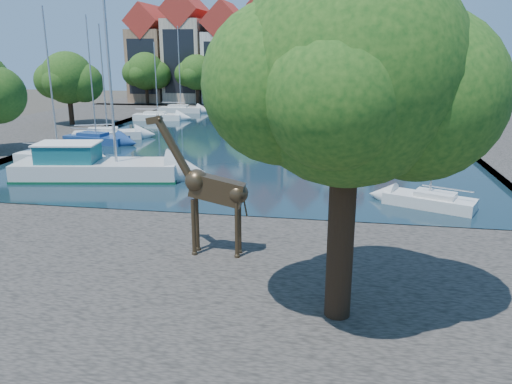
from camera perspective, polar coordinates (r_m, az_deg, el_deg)
ground at (r=25.77m, az=-7.53°, el=-3.42°), size 160.00×160.00×0.00m
water_basin at (r=48.51m, az=0.71°, el=5.92°), size 38.00×50.00×0.08m
near_quay at (r=19.59m, az=-13.54°, el=-9.38°), size 50.00×14.00×0.50m
far_quay at (r=79.97m, az=4.29°, el=9.99°), size 60.00×16.00×0.50m
left_quay at (r=57.79m, az=-24.76°, el=6.30°), size 14.00×52.00×0.50m
plane_tree at (r=14.23m, az=11.00°, el=12.39°), size 8.32×6.40×10.62m
townhouse_west_end at (r=84.81m, az=-11.83°, el=14.86°), size 5.44×9.18×14.93m
townhouse_west_mid at (r=82.84m, az=-7.84°, el=15.63°), size 5.94×9.18×16.79m
townhouse_west_inner at (r=81.18m, az=-3.27°, el=15.12°), size 6.43×9.18×15.15m
townhouse_center at (r=80.00m, az=1.44°, el=15.85°), size 5.44×9.18×16.93m
townhouse_east_inner at (r=79.38m, az=5.89°, el=15.32°), size 5.94×9.18×15.79m
townhouse_east_mid at (r=79.21m, az=10.77°, el=15.40°), size 6.43×9.18×16.65m
townhouse_east_end at (r=79.58m, az=15.56°, el=14.39°), size 5.44×9.18×14.43m
far_tree_far_west at (r=79.35m, az=-12.43°, el=13.20°), size 7.28×5.60×7.68m
far_tree_west at (r=76.77m, az=-6.72°, el=13.29°), size 6.76×5.20×7.36m
far_tree_mid_west at (r=74.94m, az=-0.66°, el=13.50°), size 7.80×6.00×8.00m
far_tree_mid_east at (r=73.96m, az=5.62°, el=13.27°), size 7.02×5.40×7.52m
far_tree_east at (r=73.83m, az=11.99°, el=13.09°), size 7.54×5.80×7.84m
far_tree_far_east at (r=74.57m, az=18.27°, el=12.55°), size 6.76×5.20×7.36m
side_tree_left_far at (r=59.03m, az=-20.62°, el=11.94°), size 7.28×5.60×7.88m
giraffe_statue at (r=19.69m, az=-5.34°, el=0.39°), size 3.88×0.67×5.56m
motorsailer at (r=35.38m, az=-18.20°, el=2.97°), size 11.19×4.89×12.30m
sailboat_left_a at (r=41.56m, az=-21.65°, el=3.98°), size 6.48×2.54×11.45m
sailboat_left_b at (r=49.05m, az=-17.78°, el=5.97°), size 6.21×3.00×11.38m
sailboat_left_c at (r=51.09m, az=-16.61°, el=6.50°), size 6.76×4.56×10.73m
sailboat_left_d at (r=63.80m, az=-11.16°, el=8.58°), size 6.04×2.71×9.30m
sailboat_left_e at (r=71.11m, az=-8.58°, el=9.46°), size 5.94×2.23×11.48m
sailboat_right_a at (r=29.20m, az=19.21°, el=-0.63°), size 5.09×3.48×9.92m
sailboat_right_b at (r=47.67m, az=18.76°, el=5.61°), size 7.95×2.83×11.37m
sailboat_right_c at (r=55.24m, az=17.56°, el=7.09°), size 7.57×3.85×9.93m
sailboat_right_d at (r=63.76m, az=13.81°, el=8.47°), size 5.45×1.94×10.01m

